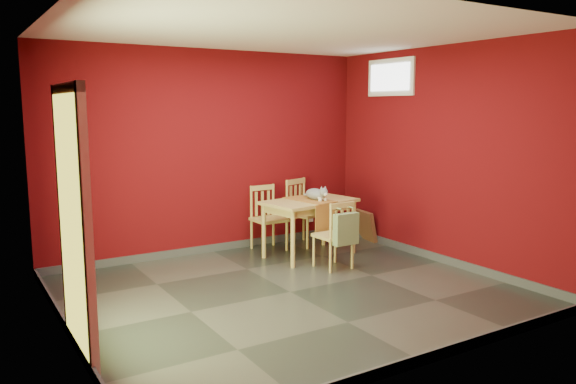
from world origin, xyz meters
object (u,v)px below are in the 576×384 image
chair_far_left (267,217)px  chair_near (335,234)px  picture_frame (366,226)px  dining_table (310,207)px  chair_far_right (303,211)px  tote_bag (346,229)px  cat (316,192)px

chair_far_left → chair_near: chair_far_left is taller
chair_far_left → picture_frame: bearing=-12.0°
chair_near → picture_frame: chair_near is taller
dining_table → chair_near: bearing=-95.8°
dining_table → chair_near: chair_near is taller
chair_far_right → chair_near: size_ratio=1.12×
tote_bag → cat: size_ratio=1.07×
dining_table → tote_bag: bearing=-94.2°
chair_far_left → chair_near: size_ratio=1.06×
dining_table → chair_far_right: 0.67m
tote_bag → chair_far_right: bearing=76.7°
tote_bag → cat: (0.14, 0.84, 0.32)m
chair_far_left → cat: (0.38, -0.62, 0.40)m
chair_near → tote_bag: chair_near is taller
picture_frame → dining_table: bearing=-166.7°
dining_table → chair_far_left: 0.70m
tote_bag → chair_near: bearing=91.1°
dining_table → chair_far_left: (-0.30, 0.60, -0.20)m
dining_table → picture_frame: bearing=13.3°
chair_far_left → cat: 0.83m
chair_near → cat: cat is taller
chair_far_right → cat: cat is taller
picture_frame → chair_near: bearing=-143.2°
chair_far_right → cat: 0.74m
tote_bag → picture_frame: (1.25, 1.15, -0.31)m
cat → chair_near: bearing=-89.7°
chair_far_right → tote_bag: chair_far_right is taller
cat → picture_frame: 1.31m
chair_far_right → chair_far_left: bearing=178.4°
tote_bag → picture_frame: tote_bag is taller
dining_table → picture_frame: (1.19, 0.28, -0.43)m
picture_frame → chair_far_left: bearing=168.0°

